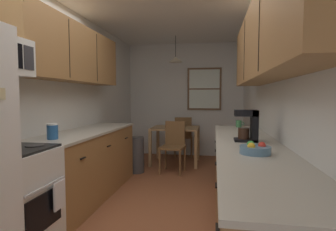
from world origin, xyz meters
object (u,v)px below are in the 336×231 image
Objects in this scene: mug_by_coffeemaker at (239,124)px; dining_table at (175,133)px; dining_chair_near at (174,144)px; coffee_maker at (249,125)px; trash_bin at (136,155)px; fruit_bowl at (255,149)px; stove_range at (9,202)px; dining_chair_far at (183,135)px; storage_canister at (52,131)px.

dining_table is at bearing 131.70° from mug_by_coffeemaker.
dining_chair_near is 2.88× the size of coffee_maker.
trash_bin is 2.99m from fruit_bowl.
dining_chair_near is at bearing 118.37° from coffee_maker.
dining_chair_near is at bearing 148.00° from mug_by_coffeemaker.
stove_range is 2.25m from coffee_maker.
coffee_maker reaches higher than mug_by_coffeemaker.
mug_by_coffeemaker is at bearing -16.34° from trash_bin.
dining_table is 1.04× the size of dining_chair_far.
dining_table is at bearing 75.27° from stove_range.
mug_by_coffeemaker is at bearing 36.52° from storage_canister.
mug_by_coffeemaker is at bearing 88.71° from fruit_bowl.
trash_bin is 3.79× the size of storage_canister.
storage_canister is at bearing -98.51° from trash_bin.
dining_chair_far is 1.43× the size of trash_bin.
dining_chair_far is 2.88× the size of coffee_maker.
stove_range is 1.18× the size of dining_table.
stove_range reaches higher than storage_canister.
mug_by_coffeemaker reaches higher than fruit_bowl.
stove_range is 3.52× the size of coffee_maker.
stove_range is 2.66m from trash_bin.
dining_chair_far is 3.53m from storage_canister.
trash_bin is at bearing -165.78° from dining_chair_near.
fruit_bowl is at bearing -54.88° from trash_bin.
storage_canister is (-0.95, -2.17, 0.48)m from dining_chair_near.
storage_canister is 1.40× the size of mug_by_coffeemaker.
storage_canister is (-0.90, -2.76, 0.37)m from dining_table.
dining_table is 2.82m from coffee_maker.
dining_table is 1.48× the size of trash_bin.
storage_canister is 2.02m from fruit_bowl.
storage_canister is at bearing -143.48° from mug_by_coffeemaker.
coffee_maker reaches higher than storage_canister.
coffee_maker is at bearing -90.75° from mug_by_coffeemaker.
fruit_bowl is (-0.03, -0.60, -0.13)m from coffee_maker.
storage_canister reaches higher than dining_chair_near.
storage_canister is 2.52m from mug_by_coffeemaker.
dining_table is 3.95× the size of fruit_bowl.
trash_bin is at bearing 125.12° from fruit_bowl.
dining_chair_far is 2.17m from mug_by_coffeemaker.
trash_bin is 1.91m from mug_by_coffeemaker.
dining_table is at bearing 95.12° from dining_chair_near.
dining_chair_far is (0.04, 1.19, 0.00)m from dining_chair_near.
dining_chair_far is at bearing 104.89° from fruit_bowl.
coffee_maker reaches higher than trash_bin.
trash_bin is (-0.60, -0.76, -0.30)m from dining_table.
storage_canister is at bearing -108.01° from dining_table.
dining_table is 1.04× the size of dining_chair_near.
storage_canister reaches higher than dining_table.
dining_table is 7.86× the size of mug_by_coffeemaker.
mug_by_coffeemaker is 0.50× the size of fruit_bowl.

